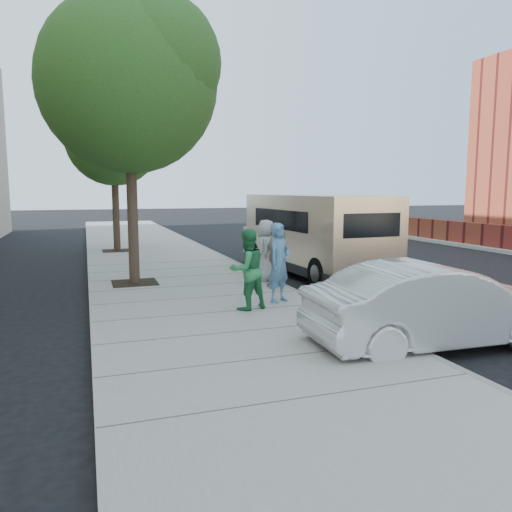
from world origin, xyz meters
The scene contains 12 objects.
ground centered at (0.00, 0.00, 0.00)m, with size 120.00×120.00×0.00m, color black.
sidewalk centered at (-1.00, 0.00, 0.07)m, with size 5.00×60.00×0.15m, color gray.
curb_face centered at (1.44, 0.00, 0.07)m, with size 0.12×60.00×0.16m, color gray.
tree_near centered at (-2.25, 2.40, 5.55)m, with size 4.62×4.60×7.53m.
tree_far centered at (-2.25, 10.00, 4.88)m, with size 3.92×3.80×6.49m.
parking_meter centered at (1.25, 0.73, 1.17)m, with size 0.31×0.19×1.41m.
van centered at (3.29, 3.00, 1.32)m, with size 2.57×6.83×2.50m.
sedan centered at (2.03, -4.48, 0.73)m, with size 1.54×4.41×1.45m, color silver.
person_officer centered at (0.58, -1.00, 1.04)m, with size 0.65×0.43×1.78m, color teal.
person_green_shirt centered at (-0.33, -1.46, 1.00)m, with size 0.83×0.65×1.71m, color #2B8648.
person_gray_shirt centered at (1.20, 1.57, 1.00)m, with size 0.83×0.54×1.69m, color #B2B2B5.
person_striped_polo centered at (1.14, 0.65, 0.98)m, with size 0.97×0.41×1.66m, color gray.
Camera 1 is at (-3.49, -11.29, 2.67)m, focal length 35.00 mm.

